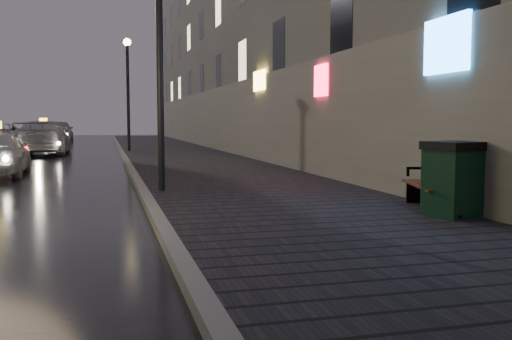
{
  "coord_description": "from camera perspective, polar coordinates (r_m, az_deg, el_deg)",
  "views": [
    {
      "loc": [
        0.75,
        -5.71,
        1.58
      ],
      "look_at": [
        2.9,
        2.41,
        0.85
      ],
      "focal_mm": 40.0,
      "sensor_mm": 36.0,
      "label": 1
    }
  ],
  "objects": [
    {
      "name": "ground",
      "position": [
        5.97,
        -21.86,
        -10.72
      ],
      "size": [
        120.0,
        120.0,
        0.0
      ],
      "primitive_type": "plane",
      "color": "black",
      "rests_on": "ground"
    },
    {
      "name": "sidewalk",
      "position": [
        26.94,
        -8.12,
        1.7
      ],
      "size": [
        4.6,
        58.0,
        0.15
      ],
      "primitive_type": "cube",
      "color": "black",
      "rests_on": "ground"
    },
    {
      "name": "building_near",
      "position": [
        31.75,
        -3.23,
        13.86
      ],
      "size": [
        1.8,
        50.0,
        13.0
      ],
      "primitive_type": "cube",
      "color": "#605B54",
      "rests_on": "ground"
    },
    {
      "name": "car_far",
      "position": [
        44.09,
        -19.13,
        3.69
      ],
      "size": [
        1.99,
        4.82,
        1.63
      ],
      "primitive_type": "imported",
      "rotation": [
        0.0,
        0.0,
        3.15
      ],
      "color": "#A0A0A8",
      "rests_on": "ground"
    },
    {
      "name": "trash_bin",
      "position": [
        9.05,
        19.18,
        -0.78
      ],
      "size": [
        0.87,
        0.87,
        1.12
      ],
      "rotation": [
        0.0,
        0.0,
        0.22
      ],
      "color": "black",
      "rests_on": "sidewalk"
    },
    {
      "name": "taxi_mid",
      "position": [
        28.49,
        -20.45,
        3.04
      ],
      "size": [
        2.28,
        5.44,
        1.57
      ],
      "primitive_type": "imported",
      "rotation": [
        0.0,
        0.0,
        3.13
      ],
      "color": "silver",
      "rests_on": "ground"
    },
    {
      "name": "curb",
      "position": [
        26.77,
        -13.22,
        1.6
      ],
      "size": [
        0.2,
        58.0,
        0.15
      ],
      "primitive_type": "cube",
      "color": "slate",
      "rests_on": "ground"
    },
    {
      "name": "lamp_far",
      "position": [
        27.8,
        -12.7,
        8.77
      ],
      "size": [
        0.36,
        0.36,
        5.28
      ],
      "color": "black",
      "rests_on": "sidewalk"
    },
    {
      "name": "bench",
      "position": [
        9.7,
        17.43,
        -1.3
      ],
      "size": [
        0.96,
        1.69,
        0.82
      ],
      "rotation": [
        0.0,
        0.0,
        -0.27
      ],
      "color": "black",
      "rests_on": "sidewalk"
    },
    {
      "name": "lamp_near",
      "position": [
        11.92,
        -9.64,
        14.11
      ],
      "size": [
        0.36,
        0.36,
        5.28
      ],
      "color": "black",
      "rests_on": "sidewalk"
    }
  ]
}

